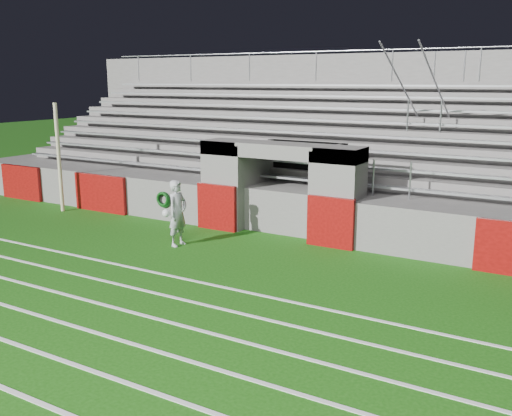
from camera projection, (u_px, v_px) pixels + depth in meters
The scene contains 6 objects.
ground at pixel (210, 267), 13.51m from camera, with size 90.00×90.00×0.00m, color #17500D.
field_post at pixel (59, 158), 18.86m from camera, with size 0.13×0.13×3.61m, color beige.
field_markings at pixel (35, 351), 9.29m from camera, with size 28.00×8.09×0.01m.
stadium_structure at pixel (340, 163), 19.89m from camera, with size 26.00×8.48×5.42m.
goalkeeper_with_ball at pixel (178, 213), 15.06m from camera, with size 0.49×0.70×1.77m.
hose_coil at pixel (163, 199), 17.70m from camera, with size 0.52×0.14×0.52m.
Camera 1 is at (7.43, -10.56, 4.33)m, focal length 40.00 mm.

